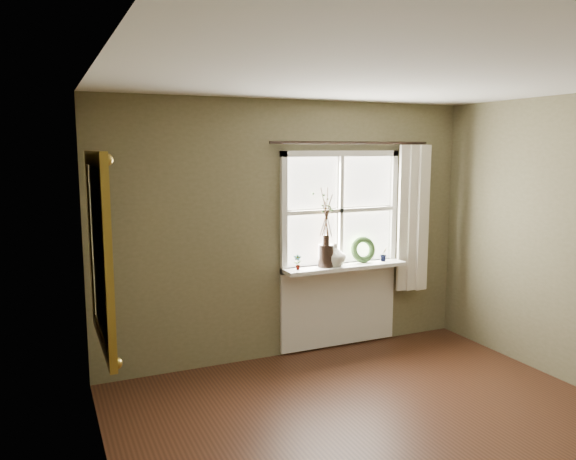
% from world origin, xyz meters
% --- Properties ---
extents(ceiling, '(4.50, 4.50, 0.00)m').
position_xyz_m(ceiling, '(0.00, 0.00, 2.60)').
color(ceiling, silver).
rests_on(ceiling, ground).
extents(wall_back, '(4.00, 0.10, 2.60)m').
position_xyz_m(wall_back, '(0.00, 2.30, 1.30)').
color(wall_back, brown).
rests_on(wall_back, ground).
extents(wall_left, '(0.10, 4.50, 2.60)m').
position_xyz_m(wall_left, '(-2.05, 0.00, 1.30)').
color(wall_left, brown).
rests_on(wall_left, ground).
extents(window_frame, '(1.36, 0.06, 1.24)m').
position_xyz_m(window_frame, '(0.55, 2.23, 1.48)').
color(window_frame, silver).
rests_on(window_frame, wall_back).
extents(window_sill, '(1.36, 0.26, 0.04)m').
position_xyz_m(window_sill, '(0.55, 2.12, 0.90)').
color(window_sill, silver).
rests_on(window_sill, wall_back).
extents(window_apron, '(1.36, 0.04, 0.88)m').
position_xyz_m(window_apron, '(0.55, 2.23, 0.46)').
color(window_apron, silver).
rests_on(window_apron, ground).
extents(dark_jug, '(0.19, 0.19, 0.23)m').
position_xyz_m(dark_jug, '(0.33, 2.12, 1.04)').
color(dark_jug, black).
rests_on(dark_jug, window_sill).
extents(cream_vase, '(0.26, 0.26, 0.23)m').
position_xyz_m(cream_vase, '(0.43, 2.12, 1.04)').
color(cream_vase, beige).
rests_on(cream_vase, window_sill).
extents(wreath, '(0.29, 0.15, 0.29)m').
position_xyz_m(wreath, '(0.79, 2.16, 1.03)').
color(wreath, '#2D4C22').
rests_on(wreath, window_sill).
extents(potted_plant_left, '(0.10, 0.08, 0.15)m').
position_xyz_m(potted_plant_left, '(0.01, 2.12, 1.00)').
color(potted_plant_left, '#2D4C22').
rests_on(potted_plant_left, window_sill).
extents(potted_plant_right, '(0.10, 0.09, 0.15)m').
position_xyz_m(potted_plant_right, '(1.03, 2.12, 1.00)').
color(potted_plant_right, '#2D4C22').
rests_on(potted_plant_right, window_sill).
extents(curtain, '(0.36, 0.12, 1.59)m').
position_xyz_m(curtain, '(1.39, 2.13, 1.37)').
color(curtain, silver).
rests_on(curtain, wall_back).
extents(curtain_rod, '(1.84, 0.03, 0.03)m').
position_xyz_m(curtain_rod, '(0.65, 2.17, 2.18)').
color(curtain_rod, black).
rests_on(curtain_rod, wall_back).
extents(gilt_mirror, '(0.10, 1.15, 1.37)m').
position_xyz_m(gilt_mirror, '(-1.96, 1.17, 1.43)').
color(gilt_mirror, white).
rests_on(gilt_mirror, wall_left).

